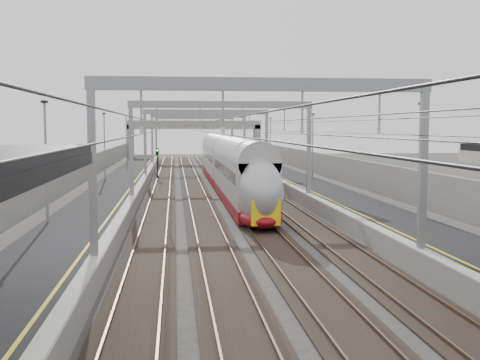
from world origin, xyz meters
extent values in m
cube|color=black|center=(-8.00, 45.00, 0.50)|extent=(4.00, 120.00, 1.00)
cube|color=black|center=(8.00, 45.00, 0.50)|extent=(4.00, 120.00, 1.00)
cube|color=black|center=(-4.50, 45.00, 0.04)|extent=(2.40, 140.00, 0.08)
cube|color=brown|center=(-5.22, 45.00, 0.13)|extent=(0.07, 140.00, 0.14)
cube|color=brown|center=(-3.78, 45.00, 0.13)|extent=(0.07, 140.00, 0.14)
cube|color=black|center=(-1.50, 45.00, 0.04)|extent=(2.40, 140.00, 0.08)
cube|color=brown|center=(-2.22, 45.00, 0.13)|extent=(0.07, 140.00, 0.14)
cube|color=brown|center=(-0.78, 45.00, 0.13)|extent=(0.07, 140.00, 0.14)
cube|color=black|center=(1.50, 45.00, 0.04)|extent=(2.40, 140.00, 0.08)
cube|color=brown|center=(0.78, 45.00, 0.13)|extent=(0.07, 140.00, 0.14)
cube|color=brown|center=(2.22, 45.00, 0.13)|extent=(0.07, 140.00, 0.14)
cube|color=black|center=(4.50, 45.00, 0.04)|extent=(2.40, 140.00, 0.08)
cube|color=brown|center=(3.78, 45.00, 0.13)|extent=(0.07, 140.00, 0.14)
cube|color=brown|center=(5.22, 45.00, 0.13)|extent=(0.07, 140.00, 0.14)
cube|color=gray|center=(-6.30, 22.00, 4.30)|extent=(0.28, 0.28, 6.60)
cube|color=gray|center=(6.30, 22.00, 4.30)|extent=(0.28, 0.28, 6.60)
cube|color=gray|center=(0.00, 22.00, 7.35)|extent=(13.00, 0.25, 0.50)
cube|color=gray|center=(-6.30, 42.00, 4.30)|extent=(0.28, 0.28, 6.60)
cube|color=gray|center=(6.30, 42.00, 4.30)|extent=(0.28, 0.28, 6.60)
cube|color=gray|center=(0.00, 42.00, 7.35)|extent=(13.00, 0.25, 0.50)
cube|color=gray|center=(-6.30, 62.00, 4.30)|extent=(0.28, 0.28, 6.60)
cube|color=gray|center=(6.30, 62.00, 4.30)|extent=(0.28, 0.28, 6.60)
cube|color=gray|center=(0.00, 62.00, 7.35)|extent=(13.00, 0.25, 0.50)
cube|color=gray|center=(-6.30, 82.00, 4.30)|extent=(0.28, 0.28, 6.60)
cube|color=gray|center=(6.30, 82.00, 4.30)|extent=(0.28, 0.28, 6.60)
cube|color=gray|center=(0.00, 82.00, 7.35)|extent=(13.00, 0.25, 0.50)
cube|color=gray|center=(-6.30, 100.00, 4.30)|extent=(0.28, 0.28, 6.60)
cube|color=gray|center=(6.30, 100.00, 4.30)|extent=(0.28, 0.28, 6.60)
cube|color=gray|center=(0.00, 100.00, 7.35)|extent=(13.00, 0.25, 0.50)
cylinder|color=#262628|center=(-4.50, 50.00, 5.50)|extent=(0.03, 140.00, 0.03)
cylinder|color=#262628|center=(-1.50, 50.00, 5.50)|extent=(0.03, 140.00, 0.03)
cylinder|color=#262628|center=(1.50, 50.00, 5.50)|extent=(0.03, 140.00, 0.03)
cylinder|color=#262628|center=(4.50, 50.00, 5.50)|extent=(0.03, 140.00, 0.03)
cube|color=gray|center=(0.00, 100.00, 6.20)|extent=(22.00, 2.20, 1.40)
cube|color=gray|center=(-10.50, 100.00, 3.10)|extent=(1.00, 2.20, 6.20)
cube|color=gray|center=(10.50, 100.00, 3.10)|extent=(1.00, 2.20, 6.20)
cube|color=gray|center=(-11.20, 45.00, 1.60)|extent=(0.30, 120.00, 3.20)
cube|color=gray|center=(11.20, 45.00, 1.60)|extent=(0.30, 120.00, 3.20)
cube|color=maroon|center=(1.50, 43.79, 0.57)|extent=(2.51, 21.35, 0.74)
cube|color=#A7A7AD|center=(1.50, 43.79, 2.33)|extent=(2.51, 21.35, 2.78)
cube|color=black|center=(1.50, 36.32, 0.27)|extent=(1.86, 2.23, 0.46)
cube|color=maroon|center=(1.50, 65.51, 0.57)|extent=(2.51, 21.35, 0.74)
cube|color=#A7A7AD|center=(1.50, 65.51, 2.33)|extent=(2.51, 21.35, 2.78)
cube|color=black|center=(1.50, 58.04, 0.27)|extent=(1.86, 2.23, 0.46)
ellipsoid|color=#A7A7AD|center=(1.50, 32.93, 2.06)|extent=(2.51, 4.83, 3.90)
cube|color=yellow|center=(1.50, 30.94, 1.22)|extent=(1.58, 0.12, 1.39)
cube|color=black|center=(1.50, 31.35, 2.61)|extent=(1.48, 0.54, 0.88)
cylinder|color=black|center=(-5.20, 66.50, 1.50)|extent=(0.12, 0.12, 3.00)
cube|color=black|center=(-5.20, 66.50, 3.10)|extent=(0.32, 0.22, 0.75)
sphere|color=#0CE526|center=(-5.20, 66.37, 3.25)|extent=(0.16, 0.16, 0.16)
cylinder|color=black|center=(3.20, 71.43, 1.50)|extent=(0.12, 0.12, 3.00)
cube|color=black|center=(3.20, 71.43, 3.10)|extent=(0.32, 0.22, 0.75)
sphere|color=red|center=(3.20, 71.30, 3.25)|extent=(0.16, 0.16, 0.16)
cylinder|color=black|center=(5.40, 69.83, 1.50)|extent=(0.12, 0.12, 3.00)
cube|color=black|center=(5.40, 69.83, 3.10)|extent=(0.32, 0.22, 0.75)
sphere|color=red|center=(5.40, 69.70, 3.25)|extent=(0.16, 0.16, 0.16)
camera|label=1|loc=(-3.30, -0.38, 5.75)|focal=45.00mm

